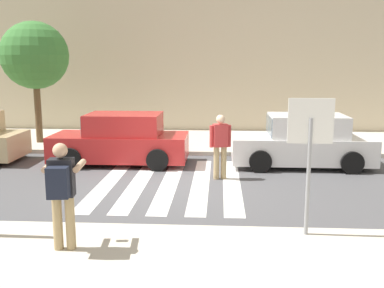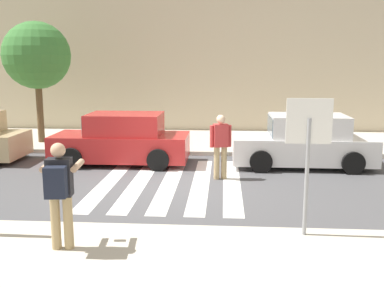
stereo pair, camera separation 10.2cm
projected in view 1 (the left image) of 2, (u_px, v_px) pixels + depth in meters
The scene contains 14 objects.
ground_plane at pixel (169, 185), 11.45m from camera, with size 120.00×120.00×0.00m, color #4C4C4F.
sidewalk_far at pixel (186, 141), 17.33m from camera, with size 60.00×4.80×0.14m, color beige.
building_facade_far at pixel (193, 47), 20.97m from camera, with size 56.00×4.00×7.55m, color beige.
crosswalk_stripe_0 at pixel (109, 181), 11.74m from camera, with size 0.44×5.20×0.01m, color silver.
crosswalk_stripe_1 at pixel (139, 182), 11.69m from camera, with size 0.44×5.20×0.01m, color silver.
crosswalk_stripe_2 at pixel (170, 182), 11.65m from camera, with size 0.44×5.20×0.01m, color silver.
crosswalk_stripe_3 at pixel (201, 183), 11.60m from camera, with size 0.44×5.20×0.01m, color silver.
crosswalk_stripe_4 at pixel (232, 183), 11.55m from camera, with size 0.44×5.20×0.01m, color silver.
stop_sign at pixel (310, 137), 7.51m from camera, with size 0.76×0.08×2.36m.
photographer_with_backpack at pixel (62, 187), 6.98m from camera, with size 0.64×0.88×1.72m.
pedestrian_crossing at pixel (220, 143), 11.84m from camera, with size 0.57×0.32×1.72m.
parked_car_red at pixel (121, 140), 13.68m from camera, with size 4.10×1.92×1.55m.
parked_car_white at pixel (303, 142), 13.35m from camera, with size 4.10×1.92×1.55m.
street_tree_west at pixel (35, 56), 16.13m from camera, with size 2.42×2.42×4.38m.
Camera 1 is at (1.27, -11.01, 3.10)m, focal length 42.00 mm.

